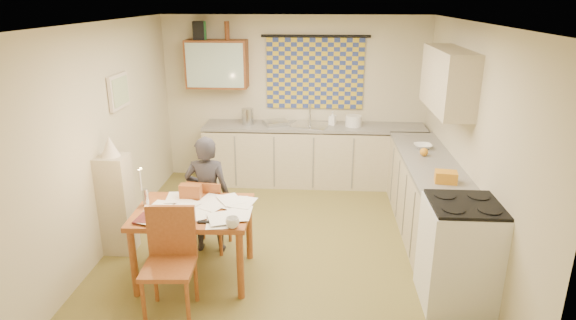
# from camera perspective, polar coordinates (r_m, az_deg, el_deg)

# --- Properties ---
(floor) EXTENTS (4.00, 4.50, 0.02)m
(floor) POSITION_cam_1_polar(r_m,az_deg,el_deg) (5.75, -0.42, -9.86)
(floor) COLOR brown
(floor) RESTS_ON ground
(ceiling) EXTENTS (4.00, 4.50, 0.02)m
(ceiling) POSITION_cam_1_polar(r_m,az_deg,el_deg) (5.05, -0.49, 16.09)
(ceiling) COLOR white
(ceiling) RESTS_ON floor
(wall_back) EXTENTS (4.00, 0.02, 2.50)m
(wall_back) POSITION_cam_1_polar(r_m,az_deg,el_deg) (7.45, 0.84, 7.23)
(wall_back) COLOR beige
(wall_back) RESTS_ON floor
(wall_front) EXTENTS (4.00, 0.02, 2.50)m
(wall_front) POSITION_cam_1_polar(r_m,az_deg,el_deg) (3.18, -3.49, -9.49)
(wall_front) COLOR beige
(wall_front) RESTS_ON floor
(wall_left) EXTENTS (0.02, 4.50, 2.50)m
(wall_left) POSITION_cam_1_polar(r_m,az_deg,el_deg) (5.77, -20.81, 2.48)
(wall_left) COLOR beige
(wall_left) RESTS_ON floor
(wall_right) EXTENTS (0.02, 4.50, 2.50)m
(wall_right) POSITION_cam_1_polar(r_m,az_deg,el_deg) (5.50, 20.94, 1.71)
(wall_right) COLOR beige
(wall_right) RESTS_ON floor
(window_blind) EXTENTS (1.45, 0.03, 1.05)m
(window_blind) POSITION_cam_1_polar(r_m,az_deg,el_deg) (7.33, 3.21, 10.18)
(window_blind) COLOR navy
(window_blind) RESTS_ON wall_back
(curtain_rod) EXTENTS (1.60, 0.04, 0.04)m
(curtain_rod) POSITION_cam_1_polar(r_m,az_deg,el_deg) (7.25, 3.29, 14.46)
(curtain_rod) COLOR black
(curtain_rod) RESTS_ON wall_back
(wall_cabinet) EXTENTS (0.90, 0.34, 0.70)m
(wall_cabinet) POSITION_cam_1_polar(r_m,az_deg,el_deg) (7.33, -8.40, 11.20)
(wall_cabinet) COLOR #5E2D14
(wall_cabinet) RESTS_ON wall_back
(wall_cabinet_glass) EXTENTS (0.84, 0.02, 0.64)m
(wall_cabinet_glass) POSITION_cam_1_polar(r_m,az_deg,el_deg) (7.17, -8.69, 11.01)
(wall_cabinet_glass) COLOR #99B2A5
(wall_cabinet_glass) RESTS_ON wall_back
(upper_cabinet_right) EXTENTS (0.34, 1.30, 0.70)m
(upper_cabinet_right) POSITION_cam_1_polar(r_m,az_deg,el_deg) (5.84, 18.41, 9.00)
(upper_cabinet_right) COLOR tan
(upper_cabinet_right) RESTS_ON wall_right
(framed_print) EXTENTS (0.04, 0.50, 0.40)m
(framed_print) POSITION_cam_1_polar(r_m,az_deg,el_deg) (6.01, -19.43, 7.69)
(framed_print) COLOR beige
(framed_print) RESTS_ON wall_left
(print_canvas) EXTENTS (0.01, 0.42, 0.32)m
(print_canvas) POSITION_cam_1_polar(r_m,az_deg,el_deg) (6.00, -19.21, 7.70)
(print_canvas) COLOR beige
(print_canvas) RESTS_ON wall_left
(counter_back) EXTENTS (3.30, 0.62, 0.92)m
(counter_back) POSITION_cam_1_polar(r_m,az_deg,el_deg) (7.35, 3.05, 0.59)
(counter_back) COLOR tan
(counter_back) RESTS_ON floor
(counter_right) EXTENTS (0.62, 2.95, 0.92)m
(counter_right) POSITION_cam_1_polar(r_m,az_deg,el_deg) (5.87, 16.58, -5.07)
(counter_right) COLOR tan
(counter_right) RESTS_ON floor
(stove) EXTENTS (0.66, 0.66, 1.01)m
(stove) POSITION_cam_1_polar(r_m,az_deg,el_deg) (4.79, 19.70, -10.38)
(stove) COLOR white
(stove) RESTS_ON floor
(sink) EXTENTS (0.66, 0.60, 0.10)m
(sink) POSITION_cam_1_polar(r_m,az_deg,el_deg) (7.23, 2.66, 3.82)
(sink) COLOR silver
(sink) RESTS_ON counter_back
(tap) EXTENTS (0.04, 0.04, 0.28)m
(tap) POSITION_cam_1_polar(r_m,az_deg,el_deg) (7.36, 2.64, 5.54)
(tap) COLOR silver
(tap) RESTS_ON counter_back
(dish_rack) EXTENTS (0.44, 0.42, 0.06)m
(dish_rack) POSITION_cam_1_polar(r_m,az_deg,el_deg) (7.24, -1.40, 4.43)
(dish_rack) COLOR silver
(dish_rack) RESTS_ON counter_back
(kettle) EXTENTS (0.24, 0.24, 0.24)m
(kettle) POSITION_cam_1_polar(r_m,az_deg,el_deg) (7.27, -4.81, 5.16)
(kettle) COLOR silver
(kettle) RESTS_ON counter_back
(mixing_bowl) EXTENTS (0.29, 0.29, 0.16)m
(mixing_bowl) POSITION_cam_1_polar(r_m,az_deg,el_deg) (7.22, 7.76, 4.62)
(mixing_bowl) COLOR white
(mixing_bowl) RESTS_ON counter_back
(soap_bottle) EXTENTS (0.16, 0.16, 0.21)m
(soap_bottle) POSITION_cam_1_polar(r_m,az_deg,el_deg) (7.24, 5.31, 4.96)
(soap_bottle) COLOR white
(soap_bottle) RESTS_ON counter_back
(bowl) EXTENTS (0.25, 0.25, 0.05)m
(bowl) POSITION_cam_1_polar(r_m,az_deg,el_deg) (6.34, 15.70, 1.58)
(bowl) COLOR white
(bowl) RESTS_ON counter_right
(orange_bag) EXTENTS (0.24, 0.19, 0.12)m
(orange_bag) POSITION_cam_1_polar(r_m,az_deg,el_deg) (5.24, 18.21, -1.92)
(orange_bag) COLOR orange
(orange_bag) RESTS_ON counter_right
(fruit_orange) EXTENTS (0.10, 0.10, 0.10)m
(fruit_orange) POSITION_cam_1_polar(r_m,az_deg,el_deg) (6.03, 15.82, 0.92)
(fruit_orange) COLOR orange
(fruit_orange) RESTS_ON counter_right
(speaker) EXTENTS (0.19, 0.22, 0.26)m
(speaker) POSITION_cam_1_polar(r_m,az_deg,el_deg) (7.34, -10.55, 14.86)
(speaker) COLOR black
(speaker) RESTS_ON wall_cabinet
(bottle_green) EXTENTS (0.08, 0.08, 0.26)m
(bottle_green) POSITION_cam_1_polar(r_m,az_deg,el_deg) (7.32, -9.94, 14.89)
(bottle_green) COLOR #195926
(bottle_green) RESTS_ON wall_cabinet
(bottle_brown) EXTENTS (0.08, 0.08, 0.26)m
(bottle_brown) POSITION_cam_1_polar(r_m,az_deg,el_deg) (7.25, -7.25, 14.98)
(bottle_brown) COLOR #5E2D14
(bottle_brown) RESTS_ON wall_cabinet
(dining_table) EXTENTS (1.16, 0.90, 0.75)m
(dining_table) POSITION_cam_1_polar(r_m,az_deg,el_deg) (5.05, -10.94, -9.59)
(dining_table) COLOR brown
(dining_table) RESTS_ON floor
(chair_far) EXTENTS (0.43, 0.43, 0.86)m
(chair_far) POSITION_cam_1_polar(r_m,az_deg,el_deg) (5.60, -9.15, -7.80)
(chair_far) COLOR brown
(chair_far) RESTS_ON floor
(chair_near) EXTENTS (0.47, 0.47, 0.99)m
(chair_near) POSITION_cam_1_polar(r_m,az_deg,el_deg) (4.59, -13.73, -13.99)
(chair_near) COLOR brown
(chair_near) RESTS_ON floor
(person) EXTENTS (0.51, 0.36, 1.35)m
(person) POSITION_cam_1_polar(r_m,az_deg,el_deg) (5.40, -9.50, -4.11)
(person) COLOR black
(person) RESTS_ON floor
(shelf_stand) EXTENTS (0.32, 0.30, 1.13)m
(shelf_stand) POSITION_cam_1_polar(r_m,az_deg,el_deg) (5.67, -19.60, -5.00)
(shelf_stand) COLOR tan
(shelf_stand) RESTS_ON floor
(lampshade) EXTENTS (0.20, 0.20, 0.22)m
(lampshade) POSITION_cam_1_polar(r_m,az_deg,el_deg) (5.45, -20.38, 1.53)
(lampshade) COLOR beige
(lampshade) RESTS_ON shelf_stand
(letter_rack) EXTENTS (0.23, 0.11, 0.16)m
(letter_rack) POSITION_cam_1_polar(r_m,az_deg,el_deg) (5.10, -11.46, -3.72)
(letter_rack) COLOR brown
(letter_rack) RESTS_ON dining_table
(mug) EXTENTS (0.15, 0.15, 0.10)m
(mug) POSITION_cam_1_polar(r_m,az_deg,el_deg) (4.44, -6.60, -7.39)
(mug) COLOR white
(mug) RESTS_ON dining_table
(magazine) EXTENTS (0.25, 0.30, 0.02)m
(magazine) POSITION_cam_1_polar(r_m,az_deg,el_deg) (4.82, -17.37, -6.50)
(magazine) COLOR maroon
(magazine) RESTS_ON dining_table
(book) EXTENTS (0.35, 0.38, 0.02)m
(book) POSITION_cam_1_polar(r_m,az_deg,el_deg) (4.87, -15.87, -6.11)
(book) COLOR orange
(book) RESTS_ON dining_table
(orange_box) EXTENTS (0.12, 0.09, 0.04)m
(orange_box) POSITION_cam_1_polar(r_m,az_deg,el_deg) (4.71, -15.34, -6.80)
(orange_box) COLOR orange
(orange_box) RESTS_ON dining_table
(eyeglasses) EXTENTS (0.13, 0.05, 0.02)m
(eyeglasses) POSITION_cam_1_polar(r_m,az_deg,el_deg) (4.58, -9.85, -7.27)
(eyeglasses) COLOR black
(eyeglasses) RESTS_ON dining_table
(candle_holder) EXTENTS (0.07, 0.07, 0.18)m
(candle_holder) POSITION_cam_1_polar(r_m,az_deg,el_deg) (5.04, -16.51, -4.27)
(candle_holder) COLOR silver
(candle_holder) RESTS_ON dining_table
(candle) EXTENTS (0.03, 0.03, 0.22)m
(candle) POSITION_cam_1_polar(r_m,az_deg,el_deg) (4.95, -17.13, -2.29)
(candle) COLOR white
(candle) RESTS_ON dining_table
(candle_flame) EXTENTS (0.02, 0.02, 0.02)m
(candle_flame) POSITION_cam_1_polar(r_m,az_deg,el_deg) (4.90, -17.04, -0.99)
(candle_flame) COLOR #FFCC66
(candle_flame) RESTS_ON dining_table
(papers) EXTENTS (1.09, 0.85, 0.03)m
(papers) POSITION_cam_1_polar(r_m,az_deg,el_deg) (4.84, -9.44, -5.71)
(papers) COLOR white
(papers) RESTS_ON dining_table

